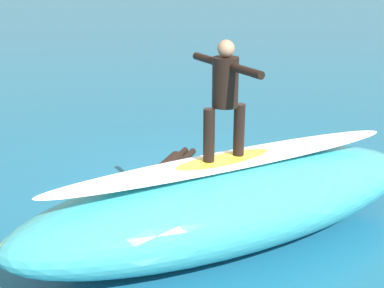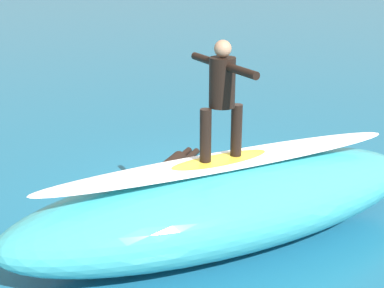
% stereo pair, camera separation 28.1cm
% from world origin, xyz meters
% --- Properties ---
extents(ground_plane, '(120.00, 120.00, 0.00)m').
position_xyz_m(ground_plane, '(0.00, 0.00, 0.00)').
color(ground_plane, '#196084').
extents(wave_crest, '(7.11, 3.81, 1.31)m').
position_xyz_m(wave_crest, '(0.01, 1.96, 0.65)').
color(wave_crest, teal).
rests_on(wave_crest, ground_plane).
extents(wave_foam_lip, '(5.77, 2.24, 0.08)m').
position_xyz_m(wave_foam_lip, '(0.01, 1.96, 1.35)').
color(wave_foam_lip, white).
rests_on(wave_foam_lip, wave_crest).
extents(surfboard_riding, '(2.04, 1.07, 0.10)m').
position_xyz_m(surfboard_riding, '(0.15, 2.00, 1.35)').
color(surfboard_riding, yellow).
rests_on(surfboard_riding, wave_crest).
extents(surfer_riding, '(0.65, 1.57, 1.70)m').
position_xyz_m(surfer_riding, '(0.15, 2.00, 2.39)').
color(surfer_riding, black).
rests_on(surfer_riding, surfboard_riding).
extents(surfboard_paddling, '(1.59, 2.03, 0.07)m').
position_xyz_m(surfboard_paddling, '(0.47, -0.80, 0.04)').
color(surfboard_paddling, '#E0563D').
rests_on(surfboard_paddling, ground_plane).
extents(surfer_paddling, '(1.15, 1.62, 0.32)m').
position_xyz_m(surfer_paddling, '(0.40, -0.92, 0.21)').
color(surfer_paddling, black).
rests_on(surfer_paddling, surfboard_paddling).
extents(foam_patch_near, '(0.71, 0.73, 0.15)m').
position_xyz_m(foam_patch_near, '(1.57, 1.16, 0.07)').
color(foam_patch_near, white).
rests_on(foam_patch_near, ground_plane).
extents(foam_patch_far, '(0.87, 0.96, 0.14)m').
position_xyz_m(foam_patch_far, '(-0.85, 1.62, 0.07)').
color(foam_patch_far, white).
rests_on(foam_patch_far, ground_plane).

